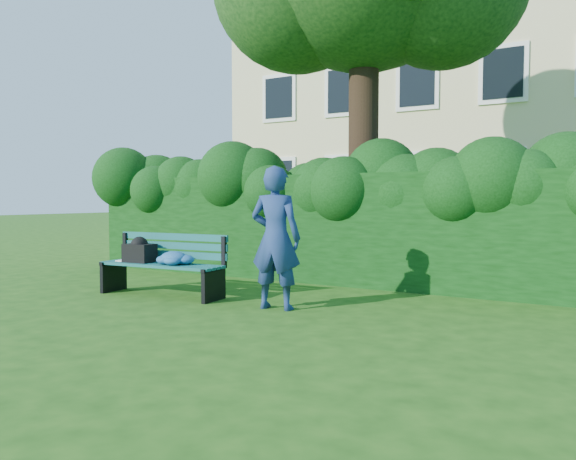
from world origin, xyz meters
The scene contains 5 objects.
ground centered at (0.00, 0.00, 0.00)m, with size 80.00×80.00×0.00m, color #1B4711.
apartment_building centered at (0.00, 13.99, 6.00)m, with size 16.00×8.08×12.00m.
hedge centered at (0.00, 2.20, 0.90)m, with size 10.00×1.00×1.80m.
park_bench centered at (-1.58, -0.35, 0.51)m, with size 1.96×0.69×0.89m.
man_reading centered at (0.39, -0.34, 0.91)m, with size 0.66×0.43×1.81m, color navy.
Camera 1 is at (4.17, -6.32, 1.41)m, focal length 35.00 mm.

